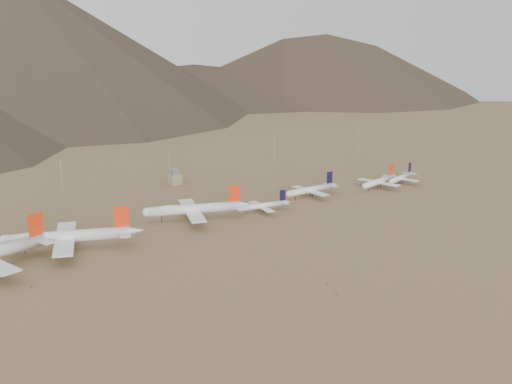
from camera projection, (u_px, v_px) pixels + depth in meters
ground at (230, 233)px, 365.72m from camera, size 3000.00×3000.00×0.00m
widebody_centre at (68, 236)px, 335.93m from camera, size 70.10×56.20×22.02m
widebody_east at (194, 209)px, 389.10m from camera, size 64.02×51.16×19.94m
narrowbody_a at (264, 205)px, 406.42m from camera, size 37.94×27.64×12.59m
narrowbody_b at (312, 189)px, 442.74m from camera, size 46.39×33.14×15.30m
narrowbody_c at (380, 181)px, 466.95m from camera, size 45.16×33.23×15.15m
narrowbody_d at (401, 177)px, 480.85m from camera, size 38.63×28.68×13.15m
control_tower at (175, 178)px, 475.72m from camera, size 8.00×8.00×12.00m
mast_west at (61, 177)px, 439.53m from camera, size 2.00×0.60×25.70m
mast_centre at (169, 167)px, 469.54m from camera, size 2.00×0.60×25.70m
mast_east at (274, 148)px, 542.74m from camera, size 2.00×0.60×25.70m
mast_far_east at (358, 141)px, 577.46m from camera, size 2.00×0.60×25.70m
desert_scrub at (218, 317)px, 259.25m from camera, size 425.88×183.44×0.93m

